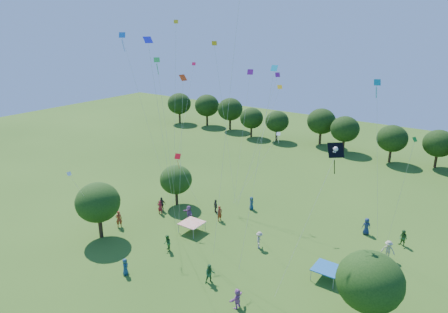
% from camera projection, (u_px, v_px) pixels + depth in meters
% --- Properties ---
extents(near_tree_west, '(4.48, 4.48, 5.93)m').
position_uv_depth(near_tree_west, '(98.00, 202.00, 40.25)').
color(near_tree_west, '#422B19').
rests_on(near_tree_west, ground).
extents(near_tree_north, '(3.87, 3.87, 5.01)m').
position_uv_depth(near_tree_north, '(176.00, 180.00, 47.91)').
color(near_tree_north, '#422B19').
rests_on(near_tree_north, ground).
extents(near_tree_east, '(4.74, 4.74, 5.90)m').
position_uv_depth(near_tree_east, '(370.00, 282.00, 28.10)').
color(near_tree_east, '#422B19').
rests_on(near_tree_east, ground).
extents(treeline, '(88.01, 8.77, 6.77)m').
position_uv_depth(treeline, '(357.00, 130.00, 66.98)').
color(treeline, '#422B19').
rests_on(treeline, ground).
extents(tent_red_stripe, '(2.20, 2.20, 1.10)m').
position_uv_depth(tent_red_stripe, '(192.00, 223.00, 42.12)').
color(tent_red_stripe, '#DC4819').
rests_on(tent_red_stripe, ground).
extents(tent_blue, '(2.20, 2.20, 1.10)m').
position_uv_depth(tent_blue, '(327.00, 268.00, 34.31)').
color(tent_blue, '#1858A0').
rests_on(tent_blue, ground).
extents(crowd_person_0, '(1.01, 0.89, 1.81)m').
position_uv_depth(crowd_person_0, '(366.00, 226.00, 41.73)').
color(crowd_person_0, navy).
rests_on(crowd_person_0, ground).
extents(crowd_person_1, '(0.77, 0.83, 1.87)m').
position_uv_depth(crowd_person_1, '(119.00, 219.00, 43.22)').
color(crowd_person_1, '#A1321D').
rests_on(crowd_person_1, ground).
extents(crowd_person_2, '(0.96, 0.97, 1.79)m').
position_uv_depth(crowd_person_2, '(210.00, 274.00, 33.79)').
color(crowd_person_2, '#2B6431').
rests_on(crowd_person_2, ground).
extents(crowd_person_3, '(0.66, 1.23, 1.81)m').
position_uv_depth(crowd_person_3, '(350.00, 270.00, 34.32)').
color(crowd_person_3, beige).
rests_on(crowd_person_3, ground).
extents(crowd_person_4, '(1.04, 0.89, 1.63)m').
position_uv_depth(crowd_person_4, '(216.00, 206.00, 46.58)').
color(crowd_person_4, '#443C36').
rests_on(crowd_person_4, ground).
extents(crowd_person_5, '(0.63, 1.58, 1.67)m').
position_uv_depth(crowd_person_5, '(237.00, 298.00, 30.84)').
color(crowd_person_5, '#AE66A8').
rests_on(crowd_person_5, ground).
extents(crowd_person_6, '(0.73, 0.90, 1.61)m').
position_uv_depth(crowd_person_6, '(251.00, 203.00, 47.36)').
color(crowd_person_6, navy).
rests_on(crowd_person_6, ground).
extents(crowd_person_7, '(0.72, 0.61, 1.63)m').
position_uv_depth(crowd_person_7, '(160.00, 207.00, 46.32)').
color(crowd_person_7, maroon).
rests_on(crowd_person_7, ground).
extents(crowd_person_8, '(0.96, 0.76, 1.73)m').
position_uv_depth(crowd_person_8, '(403.00, 238.00, 39.48)').
color(crowd_person_8, '#306129').
rests_on(crowd_person_8, ground).
extents(crowd_person_9, '(0.94, 1.25, 1.74)m').
position_uv_depth(crowd_person_9, '(259.00, 240.00, 39.15)').
color(crowd_person_9, '#AFA08C').
rests_on(crowd_person_9, ground).
extents(crowd_person_10, '(1.11, 0.78, 1.72)m').
position_uv_depth(crowd_person_10, '(162.00, 204.00, 47.03)').
color(crowd_person_10, '#3C3530').
rests_on(crowd_person_10, ground).
extents(crowd_person_11, '(1.77, 1.07, 1.79)m').
position_uv_depth(crowd_person_11, '(189.00, 213.00, 44.66)').
color(crowd_person_11, '#87518B').
rests_on(crowd_person_11, ground).
extents(crowd_person_12, '(0.76, 0.87, 1.56)m').
position_uv_depth(crowd_person_12, '(125.00, 267.00, 34.98)').
color(crowd_person_12, navy).
rests_on(crowd_person_12, ground).
extents(crowd_person_13, '(0.57, 0.75, 1.80)m').
position_uv_depth(crowd_person_13, '(220.00, 213.00, 44.59)').
color(crowd_person_13, maroon).
rests_on(crowd_person_13, ground).
extents(crowd_person_14, '(0.91, 0.90, 1.69)m').
position_uv_depth(crowd_person_14, '(167.00, 243.00, 38.58)').
color(crowd_person_14, '#2B632A').
rests_on(crowd_person_14, ground).
extents(crowd_person_15, '(1.32, 0.74, 1.91)m').
position_uv_depth(crowd_person_15, '(388.00, 250.00, 37.22)').
color(crowd_person_15, '#ABA689').
rests_on(crowd_person_15, ground).
extents(pirate_kite, '(2.82, 5.13, 11.43)m').
position_uv_depth(pirate_kite, '(334.00, 153.00, 29.18)').
color(pirate_kite, black).
extents(red_high_kite, '(2.91, 1.18, 26.48)m').
position_uv_depth(red_high_kite, '(239.00, 4.00, 28.81)').
color(red_high_kite, red).
extents(small_kite_0, '(1.78, 2.13, 6.63)m').
position_uv_depth(small_kite_0, '(180.00, 162.00, 42.63)').
color(small_kite_0, red).
extents(small_kite_1, '(2.86, 0.76, 18.04)m').
position_uv_depth(small_kite_1, '(220.00, 87.00, 42.74)').
color(small_kite_1, '#E8B00C').
extents(small_kite_2, '(1.14, 0.81, 20.14)m').
position_uv_depth(small_kite_2, '(175.00, 83.00, 42.41)').
color(small_kite_2, yellow).
extents(small_kite_3, '(1.36, 1.16, 10.71)m').
position_uv_depth(small_kite_3, '(408.00, 167.00, 34.50)').
color(small_kite_3, '#198B1F').
extents(small_kite_4, '(0.71, 3.27, 18.73)m').
position_uv_depth(small_kite_4, '(154.00, 82.00, 34.49)').
color(small_kite_4, '#131BC4').
extents(small_kite_5, '(3.63, 2.29, 15.06)m').
position_uv_depth(small_kite_5, '(266.00, 111.00, 41.63)').
color(small_kite_5, '#AC1C94').
extents(small_kite_6, '(0.83, 3.15, 6.72)m').
position_uv_depth(small_kite_6, '(78.00, 187.00, 37.77)').
color(small_kite_6, white).
extents(small_kite_7, '(2.00, 0.65, 15.18)m').
position_uv_depth(small_kite_7, '(377.00, 117.00, 35.25)').
color(small_kite_7, '#0A91A3').
extents(small_kite_8, '(2.16, 7.51, 15.18)m').
position_uv_depth(small_kite_8, '(187.00, 101.00, 49.34)').
color(small_kite_8, '#C40B38').
extents(small_kite_9, '(1.50, 0.70, 15.37)m').
position_uv_depth(small_kite_9, '(182.00, 107.00, 37.04)').
color(small_kite_9, red).
extents(small_kite_10, '(3.11, 4.38, 13.43)m').
position_uv_depth(small_kite_10, '(269.00, 115.00, 43.92)').
color(small_kite_10, yellow).
extents(small_kite_11, '(0.69, 2.42, 16.55)m').
position_uv_depth(small_kite_11, '(161.00, 92.00, 41.23)').
color(small_kite_11, green).
extents(small_kite_12, '(2.81, 3.58, 18.93)m').
position_uv_depth(small_kite_12, '(133.00, 72.00, 42.08)').
color(small_kite_12, blue).
extents(small_kite_13, '(1.28, 4.86, 14.81)m').
position_uv_depth(small_kite_13, '(247.00, 96.00, 45.79)').
color(small_kite_13, '#901888').
extents(small_kite_14, '(3.98, 3.46, 8.36)m').
position_uv_depth(small_kite_14, '(269.00, 149.00, 44.52)').
color(small_kite_14, silver).
extents(small_kite_15, '(1.13, 3.49, 16.71)m').
position_uv_depth(small_kite_15, '(264.00, 124.00, 31.39)').
color(small_kite_15, '#0EB4D4').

